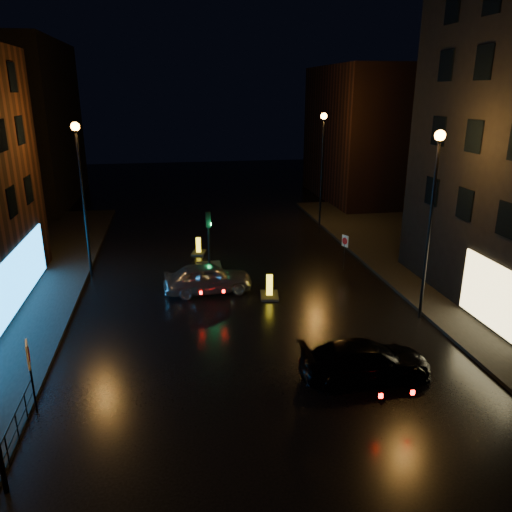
# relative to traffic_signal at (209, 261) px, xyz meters

# --- Properties ---
(ground) EXTENTS (120.00, 120.00, 0.00)m
(ground) POSITION_rel_traffic_signal_xyz_m (1.20, -14.00, -0.50)
(ground) COLOR black
(ground) RESTS_ON ground
(building_far_left) EXTENTS (8.00, 16.00, 14.00)m
(building_far_left) POSITION_rel_traffic_signal_xyz_m (-14.80, 21.00, 6.50)
(building_far_left) COLOR black
(building_far_left) RESTS_ON ground
(building_far_right) EXTENTS (8.00, 14.00, 12.00)m
(building_far_right) POSITION_rel_traffic_signal_xyz_m (16.20, 18.00, 5.50)
(building_far_right) COLOR black
(building_far_right) RESTS_ON ground
(street_lamp_lfar) EXTENTS (0.44, 0.44, 8.37)m
(street_lamp_lfar) POSITION_rel_traffic_signal_xyz_m (-6.60, -0.00, 5.06)
(street_lamp_lfar) COLOR black
(street_lamp_lfar) RESTS_ON ground
(street_lamp_rnear) EXTENTS (0.44, 0.44, 8.37)m
(street_lamp_rnear) POSITION_rel_traffic_signal_xyz_m (9.00, -8.00, 5.06)
(street_lamp_rnear) COLOR black
(street_lamp_rnear) RESTS_ON ground
(street_lamp_rfar) EXTENTS (0.44, 0.44, 8.37)m
(street_lamp_rfar) POSITION_rel_traffic_signal_xyz_m (9.00, 8.00, 5.06)
(street_lamp_rfar) COLOR black
(street_lamp_rfar) RESTS_ON ground
(traffic_signal) EXTENTS (1.40, 2.40, 3.45)m
(traffic_signal) POSITION_rel_traffic_signal_xyz_m (0.00, 0.00, 0.00)
(traffic_signal) COLOR black
(traffic_signal) RESTS_ON ground
(guard_railing) EXTENTS (0.05, 6.04, 1.00)m
(guard_railing) POSITION_rel_traffic_signal_xyz_m (-6.80, -15.00, 0.24)
(guard_railing) COLOR black
(guard_railing) RESTS_ON ground
(silver_hatchback) EXTENTS (4.59, 2.07, 1.53)m
(silver_hatchback) POSITION_rel_traffic_signal_xyz_m (-0.35, -3.35, 0.26)
(silver_hatchback) COLOR #B3B6BB
(silver_hatchback) RESTS_ON ground
(dark_sedan) EXTENTS (4.77, 1.95, 1.38)m
(dark_sedan) POSITION_rel_traffic_signal_xyz_m (4.59, -12.43, 0.19)
(dark_sedan) COLOR black
(dark_sedan) RESTS_ON ground
(bollard_near) EXTENTS (1.07, 1.45, 1.16)m
(bollard_near) POSITION_rel_traffic_signal_xyz_m (2.64, -4.51, -0.25)
(bollard_near) COLOR black
(bollard_near) RESTS_ON ground
(bollard_far) EXTENTS (1.06, 1.35, 1.04)m
(bollard_far) POSITION_rel_traffic_signal_xyz_m (-0.44, 3.13, -0.27)
(bollard_far) COLOR black
(bollard_far) RESTS_ON ground
(road_sign_left) EXTENTS (0.20, 0.60, 2.51)m
(road_sign_left) POSITION_rel_traffic_signal_xyz_m (-6.64, -12.55, 1.38)
(road_sign_left) COLOR black
(road_sign_left) RESTS_ON ground
(road_sign_right) EXTENTS (0.24, 0.47, 2.05)m
(road_sign_right) POSITION_rel_traffic_signal_xyz_m (7.70, -1.25, 1.03)
(road_sign_right) COLOR black
(road_sign_right) RESTS_ON ground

